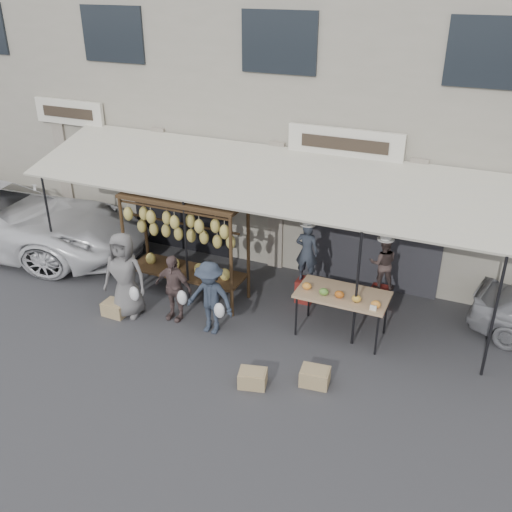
{
  "coord_description": "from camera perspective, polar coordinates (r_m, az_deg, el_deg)",
  "views": [
    {
      "loc": [
        4.42,
        -7.66,
        6.27
      ],
      "look_at": [
        0.42,
        1.4,
        1.3
      ],
      "focal_mm": 40.0,
      "sensor_mm": 36.0,
      "label": 1
    }
  ],
  "objects": [
    {
      "name": "ground_plane",
      "position": [
        10.84,
        -5.08,
        -8.81
      ],
      "size": [
        90.0,
        90.0,
        0.0
      ],
      "primitive_type": "plane",
      "color": "#2D2D30"
    },
    {
      "name": "customer_right",
      "position": [
        10.81,
        -4.63,
        -4.2
      ],
      "size": [
        0.97,
        0.57,
        1.49
      ],
      "primitive_type": "imported",
      "rotation": [
        0.0,
        0.0,
        -0.02
      ],
      "color": "#2B3341",
      "rests_on": "ground_plane"
    },
    {
      "name": "stool_left",
      "position": [
        12.05,
        4.94,
        -3.43
      ],
      "size": [
        0.44,
        0.44,
        0.5
      ],
      "primitive_type": "cube",
      "rotation": [
        0.0,
        0.0,
        0.28
      ],
      "color": "maroon",
      "rests_on": "ground_plane"
    },
    {
      "name": "customer_left",
      "position": [
        11.53,
        -12.99,
        -1.89
      ],
      "size": [
        0.97,
        0.72,
        1.78
      ],
      "primitive_type": "imported",
      "rotation": [
        0.0,
        0.0,
        0.19
      ],
      "color": "slate",
      "rests_on": "ground_plane"
    },
    {
      "name": "banana_rack",
      "position": [
        11.7,
        -7.3,
        2.74
      ],
      "size": [
        2.6,
        0.9,
        2.24
      ],
      "color": "black",
      "rests_on": "ground_plane"
    },
    {
      "name": "crate_far",
      "position": [
        11.94,
        -13.88,
        -5.11
      ],
      "size": [
        0.48,
        0.37,
        0.29
      ],
      "primitive_type": "cube",
      "rotation": [
        0.0,
        0.0,
        -0.01
      ],
      "color": "tan",
      "rests_on": "ground_plane"
    },
    {
      "name": "shophouse",
      "position": [
        15.06,
        6.67,
        16.44
      ],
      "size": [
        24.0,
        6.15,
        7.3
      ],
      "color": "#9D9685",
      "rests_on": "ground_plane"
    },
    {
      "name": "vendor_right",
      "position": [
        11.61,
        12.59,
        -0.72
      ],
      "size": [
        0.64,
        0.55,
        1.12
      ],
      "primitive_type": "imported",
      "rotation": [
        0.0,
        0.0,
        3.42
      ],
      "color": "#463733",
      "rests_on": "stool_right"
    },
    {
      "name": "produce_table",
      "position": [
        10.71,
        8.61,
        -3.97
      ],
      "size": [
        1.7,
        0.9,
        1.04
      ],
      "color": "#9D835E",
      "rests_on": "ground_plane"
    },
    {
      "name": "awning",
      "position": [
        11.48,
        -0.1,
        7.87
      ],
      "size": [
        10.0,
        2.35,
        2.92
      ],
      "color": "#BDB9A6",
      "rests_on": "ground_plane"
    },
    {
      "name": "crate_near_a",
      "position": [
        9.79,
        -0.34,
        -12.13
      ],
      "size": [
        0.53,
        0.45,
        0.28
      ],
      "primitive_type": "cube",
      "rotation": [
        0.0,
        0.0,
        0.25
      ],
      "color": "tan",
      "rests_on": "ground_plane"
    },
    {
      "name": "vendor_left",
      "position": [
        11.63,
        5.11,
        0.41
      ],
      "size": [
        0.49,
        0.33,
        1.3
      ],
      "primitive_type": "imported",
      "rotation": [
        0.0,
        0.0,
        3.18
      ],
      "color": "#2E3540",
      "rests_on": "stool_left"
    },
    {
      "name": "stool_right",
      "position": [
        11.99,
        12.21,
        -4.15
      ],
      "size": [
        0.45,
        0.45,
        0.5
      ],
      "primitive_type": "cube",
      "rotation": [
        0.0,
        0.0,
        0.31
      ],
      "color": "maroon",
      "rests_on": "ground_plane"
    },
    {
      "name": "crate_near_b",
      "position": [
        9.86,
        5.91,
        -11.91
      ],
      "size": [
        0.52,
        0.42,
        0.29
      ],
      "primitive_type": "cube",
      "rotation": [
        0.0,
        0.0,
        0.12
      ],
      "color": "tan",
      "rests_on": "ground_plane"
    },
    {
      "name": "customer_mid",
      "position": [
        11.32,
        -8.27,
        -3.14
      ],
      "size": [
        0.83,
        0.37,
        1.4
      ],
      "primitive_type": "imported",
      "rotation": [
        0.0,
        0.0,
        -0.03
      ],
      "color": "brown",
      "rests_on": "ground_plane"
    }
  ]
}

